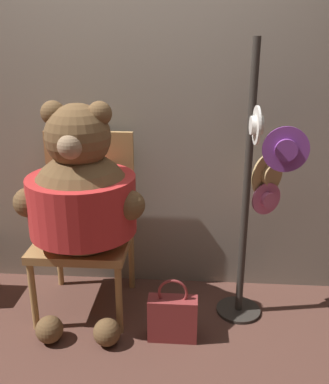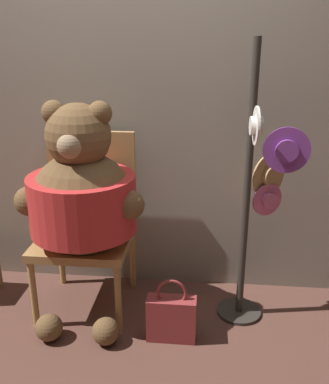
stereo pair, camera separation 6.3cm
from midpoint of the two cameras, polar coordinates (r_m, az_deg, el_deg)
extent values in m
plane|color=brown|center=(2.80, -6.41, -16.71)|extent=(14.00, 14.00, 0.00)
cube|color=gray|center=(2.82, -5.39, 12.02)|extent=(8.00, 0.10, 2.56)
cylinder|color=#B2844C|center=(2.72, -17.75, -13.13)|extent=(0.04, 0.04, 0.44)
cylinder|color=#B2844C|center=(2.58, -6.81, -14.13)|extent=(0.04, 0.04, 0.44)
cylinder|color=#B2844C|center=(3.12, -14.46, -8.29)|extent=(0.04, 0.04, 0.44)
cylinder|color=#B2844C|center=(3.00, -5.04, -8.87)|extent=(0.04, 0.04, 0.44)
cube|color=#B2844C|center=(2.72, -11.37, -6.48)|extent=(0.57, 0.56, 0.05)
cube|color=#B2844C|center=(2.84, -10.47, 1.87)|extent=(0.57, 0.04, 0.61)
sphere|color=brown|center=(2.53, -11.58, -1.56)|extent=(0.61, 0.61, 0.61)
cylinder|color=red|center=(2.53, -11.58, -1.56)|extent=(0.62, 0.62, 0.34)
sphere|color=brown|center=(2.42, -12.22, 7.23)|extent=(0.37, 0.37, 0.37)
sphere|color=brown|center=(2.43, -15.39, 10.14)|extent=(0.13, 0.13, 0.13)
sphere|color=brown|center=(2.36, -9.41, 10.29)|extent=(0.13, 0.13, 0.13)
sphere|color=#997A5B|center=(2.28, -13.26, 5.92)|extent=(0.13, 0.13, 0.13)
sphere|color=brown|center=(2.55, -18.37, -1.32)|extent=(0.17, 0.17, 0.17)
sphere|color=brown|center=(2.39, -5.39, -1.76)|extent=(0.17, 0.17, 0.17)
sphere|color=brown|center=(2.68, -15.78, -17.23)|extent=(0.16, 0.16, 0.16)
sphere|color=brown|center=(2.59, -8.41, -18.01)|extent=(0.16, 0.16, 0.16)
cylinder|color=#332D28|center=(2.89, 9.17, -15.26)|extent=(0.28, 0.28, 0.02)
cylinder|color=#332D28|center=(2.51, 10.18, 0.36)|extent=(0.04, 0.04, 1.67)
cylinder|color=#D16693|center=(2.62, 12.74, -0.88)|extent=(0.18, 0.10, 0.20)
cylinder|color=#D16693|center=(2.62, 12.74, -0.88)|extent=(0.12, 0.11, 0.09)
cylinder|color=#7A388E|center=(2.46, 15.15, 5.49)|extent=(0.26, 0.03, 0.26)
cylinder|color=#7A388E|center=(2.46, 15.15, 5.49)|extent=(0.13, 0.07, 0.12)
cylinder|color=silver|center=(2.26, 11.37, 8.71)|extent=(0.02, 0.20, 0.20)
cylinder|color=silver|center=(2.26, 11.37, 8.71)|extent=(0.07, 0.10, 0.10)
cylinder|color=tan|center=(2.62, 12.89, 2.24)|extent=(0.21, 0.18, 0.27)
cylinder|color=tan|center=(2.62, 12.89, 2.24)|extent=(0.15, 0.14, 0.13)
cube|color=maroon|center=(2.57, 0.35, -16.53)|extent=(0.28, 0.11, 0.27)
torus|color=maroon|center=(2.47, 0.36, -13.30)|extent=(0.17, 0.02, 0.17)
camera|label=1|loc=(0.03, -90.74, -0.27)|focal=40.00mm
camera|label=2|loc=(0.03, 89.26, 0.27)|focal=40.00mm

